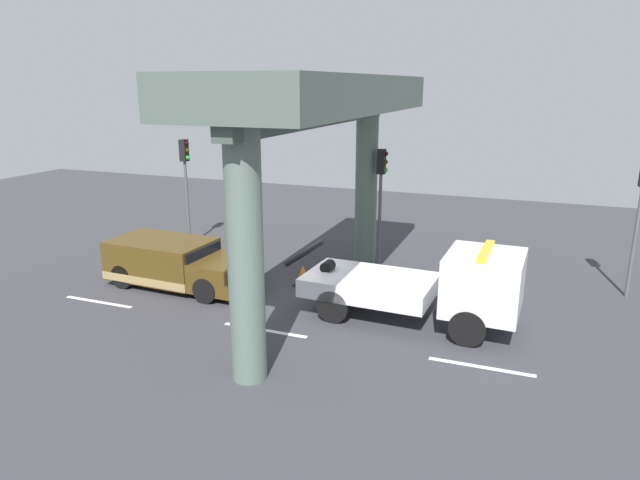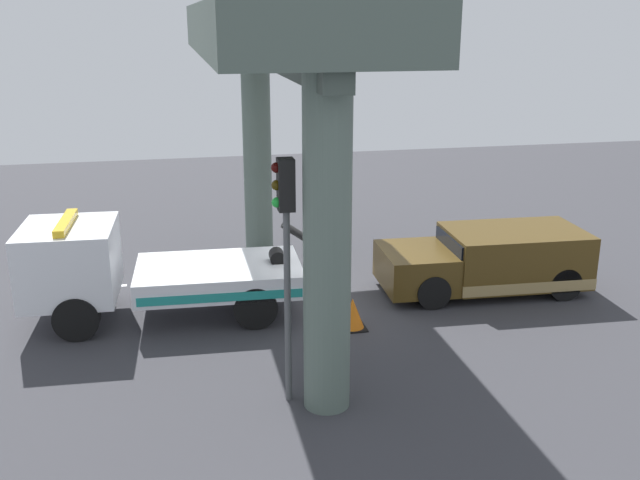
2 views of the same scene
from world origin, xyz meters
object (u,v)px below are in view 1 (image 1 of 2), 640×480
object	(u,v)px
traffic_light_far	(381,183)
traffic_cone_orange	(303,276)
tow_truck_white	(433,285)
traffic_light_near	(186,169)
towed_van_green	(176,264)

from	to	relation	value
traffic_light_far	traffic_cone_orange	world-z (taller)	traffic_light_far
tow_truck_white	traffic_light_far	world-z (taller)	traffic_light_far
traffic_light_near	traffic_light_far	xyz separation A→B (m)	(8.50, -0.00, -0.04)
tow_truck_white	traffic_cone_orange	distance (m)	5.14
tow_truck_white	traffic_light_near	world-z (taller)	traffic_light_near
towed_van_green	traffic_light_far	bearing A→B (deg)	36.32
tow_truck_white	traffic_cone_orange	world-z (taller)	tow_truck_white
tow_truck_white	towed_van_green	xyz separation A→B (m)	(-8.89, 0.04, -0.42)
traffic_light_far	traffic_cone_orange	distance (m)	4.53
towed_van_green	traffic_cone_orange	distance (m)	4.43
traffic_light_near	traffic_light_far	size ratio (longest dim) A/B	1.01
traffic_light_near	traffic_light_far	world-z (taller)	traffic_light_near
towed_van_green	tow_truck_white	bearing A→B (deg)	-0.23
tow_truck_white	traffic_light_near	size ratio (longest dim) A/B	1.59
towed_van_green	traffic_cone_orange	bearing A→B (deg)	21.52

